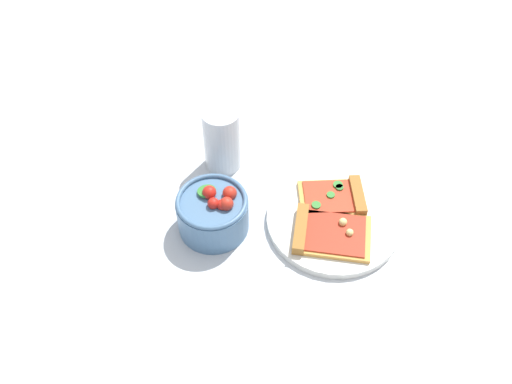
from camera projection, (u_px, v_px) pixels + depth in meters
ground_plane at (315, 214)px, 0.99m from camera, size 2.40×2.40×0.00m
plate at (334, 220)px, 0.98m from camera, size 0.24×0.24×0.01m
pizza_slice_near at (326, 233)px, 0.94m from camera, size 0.16×0.14×0.02m
pizza_slice_far at (337, 197)px, 0.99m from camera, size 0.14×0.13×0.02m
salad_bowl at (213, 212)px, 0.95m from camera, size 0.12×0.12×0.09m
soda_glass at (222, 141)px, 1.03m from camera, size 0.07×0.07×0.13m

